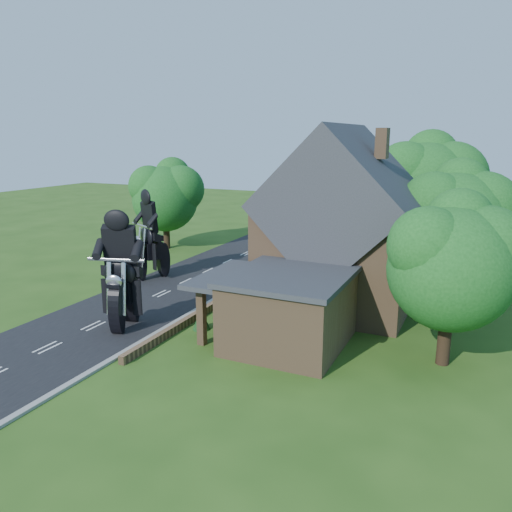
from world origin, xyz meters
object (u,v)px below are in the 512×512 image
at_px(garden_wall, 238,291).
at_px(motorcycle_lead, 124,311).
at_px(house, 342,230).
at_px(motorcycle_follow, 152,265).
at_px(annex, 287,308).

bearing_deg(garden_wall, motorcycle_lead, -109.50).
relative_size(garden_wall, house, 2.15).
relative_size(garden_wall, motorcycle_follow, 11.10).
height_order(garden_wall, annex, annex).
distance_m(motorcycle_lead, motorcycle_follow, 9.17).
xyz_separation_m(annex, motorcycle_follow, (-12.49, 6.43, -0.84)).
height_order(house, motorcycle_follow, house).
xyz_separation_m(annex, motorcycle_lead, (-8.22, -1.68, -0.85)).
relative_size(garden_wall, motorcycle_lead, 11.15).
height_order(garden_wall, house, house).
bearing_deg(annex, garden_wall, 133.84).
bearing_deg(motorcycle_follow, garden_wall, -158.03).
distance_m(garden_wall, house, 7.52).
height_order(house, motorcycle_lead, house).
relative_size(house, motorcycle_follow, 5.17).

